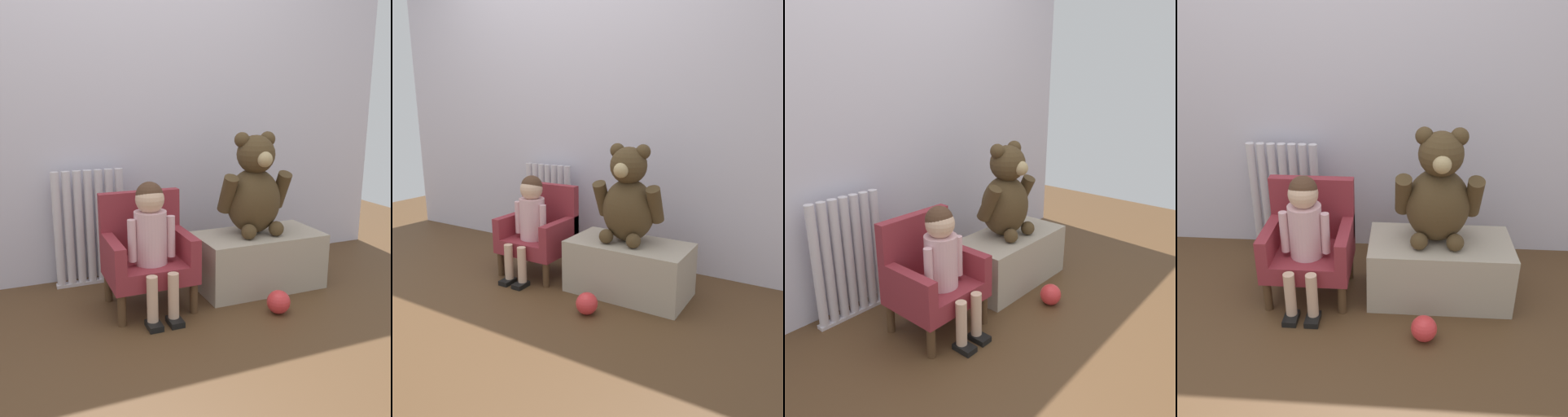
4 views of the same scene
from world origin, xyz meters
TOP-DOWN VIEW (x-y plane):
  - ground_plane at (0.00, 0.00)m, footprint 6.00×6.00m
  - back_wall at (0.00, 1.13)m, footprint 3.80×0.05m
  - radiator at (-0.25, 1.01)m, footprint 0.43×0.05m
  - child_armchair at (-0.02, 0.59)m, footprint 0.45×0.38m
  - child_figure at (-0.02, 0.49)m, footprint 0.25×0.35m
  - low_bench at (0.67, 0.58)m, footprint 0.74×0.38m
  - large_teddy_bear at (0.64, 0.61)m, footprint 0.43×0.30m
  - toy_ball at (0.58, 0.21)m, footprint 0.12×0.12m

SIDE VIEW (x-z plane):
  - ground_plane at x=0.00m, z-range 0.00..0.00m
  - toy_ball at x=0.58m, z-range 0.00..0.12m
  - low_bench at x=0.67m, z-range 0.00..0.33m
  - child_armchair at x=-0.02m, z-range -0.01..0.60m
  - radiator at x=-0.25m, z-range 0.00..0.70m
  - child_figure at x=-0.02m, z-range 0.10..0.80m
  - large_teddy_bear at x=0.64m, z-range 0.30..0.89m
  - back_wall at x=0.00m, z-range 0.00..2.40m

